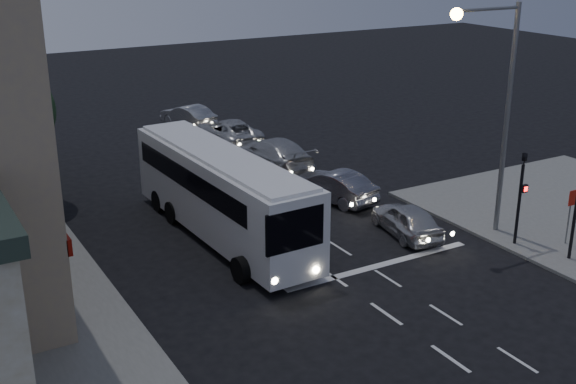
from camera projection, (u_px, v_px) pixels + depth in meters
ground at (368, 301)px, 23.82m from camera, size 120.00×120.00×0.00m
road_markings at (343, 256)px, 27.12m from camera, size 8.00×30.55×0.01m
tour_bus at (222, 192)px, 28.29m from camera, size 2.77×11.50×3.51m
car_suv at (407, 219)px, 28.89m from camera, size 2.19×4.09×1.32m
car_sedan_a at (334, 186)px, 32.66m from camera, size 2.41×4.53×1.42m
car_sedan_b at (274, 154)px, 37.16m from camera, size 2.31×5.58×1.61m
car_sedan_c at (229, 132)px, 41.69m from camera, size 2.41×5.20×1.44m
car_extra at (188, 116)px, 45.36m from camera, size 2.42×4.49×1.40m
traffic_signal_main at (521, 187)px, 27.23m from camera, size 0.25×0.35×4.10m
regulatory_sign at (571, 208)px, 27.48m from camera, size 0.45×0.12×2.20m
streetlight at (497, 95)px, 27.16m from camera, size 3.32×0.44×9.00m
street_tree at (7, 107)px, 30.69m from camera, size 4.00×4.00×6.20m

